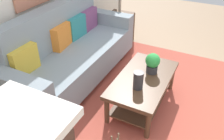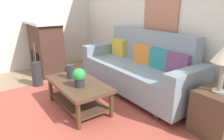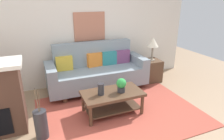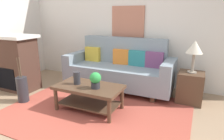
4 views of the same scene
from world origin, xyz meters
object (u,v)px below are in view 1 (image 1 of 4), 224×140
at_px(couch, 71,54).
at_px(coffee_table, 143,85).
at_px(throw_pillow_orange, 62,36).
at_px(throw_pillow_mustard, 24,60).
at_px(potted_plant_tabletop, 153,63).
at_px(throw_pillow_teal, 76,27).
at_px(side_table, 119,28).
at_px(throw_pillow_plum, 89,19).
at_px(tabletop_vase, 138,80).

distance_m(couch, coffee_table, 1.13).
distance_m(throw_pillow_orange, coffee_table, 1.30).
relative_size(throw_pillow_mustard, throw_pillow_orange, 1.00).
bearing_deg(potted_plant_tabletop, throw_pillow_teal, 78.14).
relative_size(throw_pillow_mustard, coffee_table, 0.33).
bearing_deg(throw_pillow_orange, potted_plant_tabletop, -86.36).
distance_m(potted_plant_tabletop, side_table, 1.76).
bearing_deg(throw_pillow_teal, coffee_table, -108.89).
height_order(throw_pillow_plum, potted_plant_tabletop, throw_pillow_plum).
relative_size(throw_pillow_orange, coffee_table, 0.33).
bearing_deg(throw_pillow_teal, throw_pillow_mustard, 180.00).
relative_size(throw_pillow_plum, potted_plant_tabletop, 1.37).
relative_size(couch, tabletop_vase, 10.63).
bearing_deg(side_table, throw_pillow_orange, 171.60).
bearing_deg(coffee_table, throw_pillow_mustard, 117.00).
relative_size(tabletop_vase, potted_plant_tabletop, 0.81).
distance_m(throw_pillow_plum, side_table, 0.85).
relative_size(throw_pillow_orange, potted_plant_tabletop, 1.37).
bearing_deg(coffee_table, tabletop_vase, -177.51).
bearing_deg(throw_pillow_mustard, throw_pillow_orange, 0.00).
bearing_deg(throw_pillow_plum, potted_plant_tabletop, -115.81).
xyz_separation_m(throw_pillow_plum, tabletop_vase, (-1.00, -1.26, -0.14)).
distance_m(couch, throw_pillow_teal, 0.45).
bearing_deg(throw_pillow_orange, throw_pillow_mustard, 180.00).
relative_size(throw_pillow_mustard, throw_pillow_plum, 1.00).
distance_m(throw_pillow_mustard, throw_pillow_orange, 0.71).
xyz_separation_m(couch, throw_pillow_orange, (0.00, 0.13, 0.25)).
bearing_deg(side_table, tabletop_vase, -148.77).
relative_size(throw_pillow_orange, side_table, 0.64).
distance_m(throw_pillow_orange, throw_pillow_plum, 0.71).
bearing_deg(couch, side_table, -3.44).
bearing_deg(couch, throw_pillow_plum, 10.04).
bearing_deg(throw_pillow_plum, side_table, -16.29).
height_order(tabletop_vase, potted_plant_tabletop, potted_plant_tabletop).
distance_m(couch, side_table, 1.44).
relative_size(throw_pillow_plum, coffee_table, 0.33).
height_order(throw_pillow_teal, potted_plant_tabletop, throw_pillow_teal).
height_order(throw_pillow_orange, coffee_table, throw_pillow_orange).
relative_size(potted_plant_tabletop, side_table, 0.47).
bearing_deg(side_table, potted_plant_tabletop, -141.25).
height_order(throw_pillow_orange, throw_pillow_teal, same).
relative_size(tabletop_vase, side_table, 0.38).
xyz_separation_m(throw_pillow_orange, side_table, (1.43, -0.21, -0.40)).
height_order(couch, tabletop_vase, couch).
height_order(throw_pillow_teal, tabletop_vase, throw_pillow_teal).
bearing_deg(couch, throw_pillow_orange, 90.00).
bearing_deg(potted_plant_tabletop, coffee_table, 163.21).
height_order(couch, coffee_table, couch).
bearing_deg(throw_pillow_plum, throw_pillow_teal, 180.00).
distance_m(couch, tabletop_vase, 1.17).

